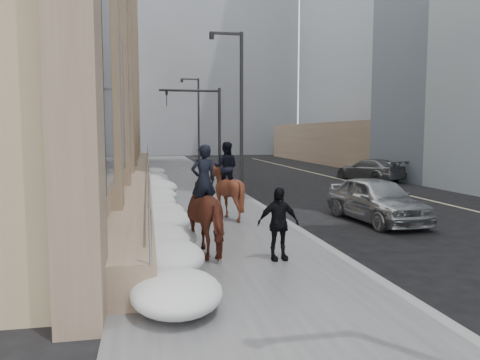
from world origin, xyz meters
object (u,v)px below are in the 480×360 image
(mounted_horse_right, at_px, (226,187))
(car_grey, at_px, (370,170))
(pedestrian, at_px, (278,224))
(mounted_horse_left, at_px, (211,211))
(car_silver, at_px, (377,199))

(mounted_horse_right, bearing_deg, car_grey, -113.57)
(mounted_horse_right, relative_size, pedestrian, 1.55)
(mounted_horse_left, relative_size, mounted_horse_right, 1.01)
(mounted_horse_left, xyz_separation_m, car_silver, (6.07, 3.46, -0.36))
(mounted_horse_right, xyz_separation_m, car_silver, (4.96, -1.05, -0.41))
(mounted_horse_right, relative_size, car_grey, 0.54)
(mounted_horse_left, height_order, car_grey, mounted_horse_left)
(mounted_horse_left, relative_size, car_grey, 0.55)
(mounted_horse_left, xyz_separation_m, car_grey, (12.28, 16.32, -0.44))
(mounted_horse_left, height_order, mounted_horse_right, mounted_horse_left)
(mounted_horse_left, xyz_separation_m, pedestrian, (1.40, -0.89, -0.18))
(car_grey, bearing_deg, mounted_horse_left, 32.86)
(mounted_horse_left, height_order, car_silver, mounted_horse_left)
(pedestrian, height_order, car_grey, pedestrian)
(mounted_horse_left, height_order, pedestrian, mounted_horse_left)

